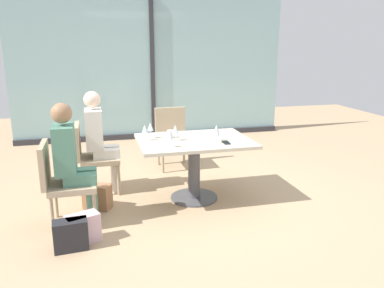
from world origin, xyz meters
The scene contains 19 objects.
ground_plane centered at (0.00, 0.00, 0.00)m, with size 12.00×12.00×0.00m, color tan.
window_wall_backdrop centered at (0.00, 3.20, 1.21)m, with size 5.15×0.10×2.70m.
dining_table_main centered at (0.00, 0.00, 0.55)m, with size 1.29×0.95×0.73m.
chair_side_end centered at (-1.45, -0.35, 0.50)m, with size 0.50×0.46×0.87m.
chair_far_left centered at (-1.17, 0.52, 0.50)m, with size 0.50×0.46×0.87m.
chair_near_window centered at (0.00, 1.31, 0.50)m, with size 0.46×0.51×0.87m.
person_side_end centered at (-1.34, -0.35, 0.70)m, with size 0.39×0.34×1.26m.
person_far_left centered at (-1.06, 0.52, 0.70)m, with size 0.39×0.34×1.26m.
wine_glass_0 centered at (-0.48, 0.19, 0.86)m, with size 0.07×0.07×0.18m.
wine_glass_1 centered at (-0.22, -0.01, 0.86)m, with size 0.07×0.07×0.18m.
wine_glass_2 centered at (-0.34, -0.27, 0.86)m, with size 0.07×0.07×0.18m.
wine_glass_3 centered at (-0.56, 0.09, 0.86)m, with size 0.07×0.07×0.18m.
wine_glass_4 centered at (0.19, -0.23, 0.86)m, with size 0.07×0.07×0.18m.
wine_glass_5 centered at (0.23, -0.12, 0.86)m, with size 0.07×0.07×0.18m.
coffee_cup centered at (-0.25, 0.15, 0.78)m, with size 0.08×0.08×0.09m, color white.
cell_phone_on_table centered at (0.31, -0.24, 0.73)m, with size 0.07×0.14×0.01m, color black.
handbag_0 centered at (-1.27, -0.77, 0.14)m, with size 0.30×0.16×0.28m, color beige.
handbag_1 centered at (-1.13, -0.02, 0.14)m, with size 0.30×0.16×0.28m, color #A3704C.
handbag_2 centered at (-1.37, -0.87, 0.14)m, with size 0.30×0.16×0.28m, color #232328.
Camera 1 is at (-1.08, -4.18, 1.81)m, focal length 36.08 mm.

